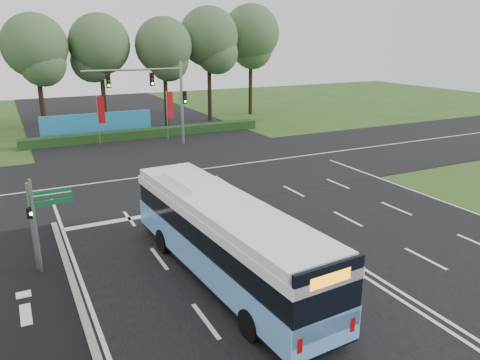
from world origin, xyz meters
TOP-DOWN VIEW (x-y plane):
  - ground at (0.00, 0.00)m, footprint 120.00×120.00m
  - road_main at (0.00, 0.00)m, footprint 20.00×120.00m
  - road_cross at (0.00, 12.00)m, footprint 120.00×14.00m
  - bike_path at (-12.50, -3.00)m, footprint 5.00×18.00m
  - kerb_strip at (-10.10, -3.00)m, footprint 0.25×18.00m
  - city_bus at (-4.84, -2.65)m, footprint 3.23×11.97m
  - pedestrian_signal at (-11.15, 1.22)m, footprint 0.33×0.43m
  - street_sign at (-10.73, 0.95)m, footprint 1.50×0.12m
  - banner_flag_left at (-4.34, 23.13)m, footprint 0.59×0.26m
  - banner_flag_mid at (1.56, 22.63)m, footprint 0.65×0.12m
  - traffic_light_gantry at (0.21, 20.50)m, footprint 8.41×0.28m
  - hedge at (0.00, 24.50)m, footprint 22.00×1.20m
  - blue_hoarding at (-4.00, 27.00)m, footprint 10.00×0.30m
  - eucalyptus_row at (-1.61, 30.84)m, footprint 42.31×9.69m

SIDE VIEW (x-z plane):
  - ground at x=0.00m, z-range 0.00..0.00m
  - road_main at x=0.00m, z-range 0.00..0.04m
  - road_cross at x=0.00m, z-range 0.00..0.05m
  - bike_path at x=-12.50m, z-range 0.00..0.06m
  - kerb_strip at x=-10.10m, z-range 0.00..0.12m
  - hedge at x=0.00m, z-range 0.00..0.80m
  - blue_hoarding at x=-4.00m, z-range 0.00..2.20m
  - city_bus at x=-4.84m, z-range 0.01..3.41m
  - pedestrian_signal at x=-11.15m, z-range 0.17..3.81m
  - street_sign at x=-10.73m, z-range 0.51..4.37m
  - banner_flag_left at x=-4.34m, z-range 0.66..4.88m
  - banner_flag_mid at x=1.56m, z-range 0.68..5.07m
  - traffic_light_gantry at x=0.21m, z-range 1.16..8.16m
  - eucalyptus_row at x=-1.61m, z-range 2.31..14.94m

